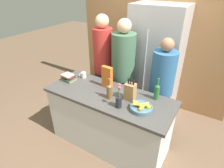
{
  "coord_description": "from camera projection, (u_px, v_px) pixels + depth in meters",
  "views": [
    {
      "loc": [
        1.15,
        -1.78,
        2.25
      ],
      "look_at": [
        0.0,
        0.09,
        1.01
      ],
      "focal_mm": 30.0,
      "sensor_mm": 36.0,
      "label": 1
    }
  ],
  "objects": [
    {
      "name": "kitchen_island",
      "position": [
        109.0,
        120.0,
        2.73
      ],
      "size": [
        1.77,
        0.69,
        0.89
      ],
      "color": "silver",
      "rests_on": "ground_plane"
    },
    {
      "name": "flower_vase",
      "position": [
        119.0,
        99.0,
        2.22
      ],
      "size": [
        0.08,
        0.08,
        0.32
      ],
      "color": "#232328",
      "rests_on": "kitchen_island"
    },
    {
      "name": "cereal_box",
      "position": [
        107.0,
        77.0,
        2.61
      ],
      "size": [
        0.16,
        0.07,
        0.32
      ],
      "color": "orange",
      "rests_on": "kitchen_island"
    },
    {
      "name": "fruit_bowl",
      "position": [
        141.0,
        107.0,
        2.2
      ],
      "size": [
        0.27,
        0.27,
        0.11
      ],
      "color": "slate",
      "rests_on": "kitchen_island"
    },
    {
      "name": "person_in_blue",
      "position": [
        123.0,
        70.0,
        2.94
      ],
      "size": [
        0.36,
        0.36,
        1.78
      ],
      "rotation": [
        0.0,
        0.0,
        0.34
      ],
      "color": "#383842",
      "rests_on": "ground_plane"
    },
    {
      "name": "coffee_mug",
      "position": [
        84.0,
        75.0,
        2.92
      ],
      "size": [
        0.1,
        0.09,
        0.09
      ],
      "color": "silver",
      "rests_on": "kitchen_island"
    },
    {
      "name": "ground_plane",
      "position": [
        109.0,
        142.0,
        2.95
      ],
      "size": [
        14.0,
        14.0,
        0.0
      ],
      "primitive_type": "plane",
      "color": "brown"
    },
    {
      "name": "knife_block",
      "position": [
        130.0,
        92.0,
        2.36
      ],
      "size": [
        0.13,
        0.11,
        0.3
      ],
      "color": "#A87A4C",
      "rests_on": "kitchen_island"
    },
    {
      "name": "person_in_red_tee",
      "position": [
        161.0,
        85.0,
        2.74
      ],
      "size": [
        0.34,
        0.34,
        1.59
      ],
      "rotation": [
        0.0,
        0.0,
        0.02
      ],
      "color": "#383842",
      "rests_on": "ground_plane"
    },
    {
      "name": "book_stack",
      "position": [
        68.0,
        77.0,
        2.84
      ],
      "size": [
        0.2,
        0.17,
        0.1
      ],
      "color": "#99844C",
      "rests_on": "kitchen_island"
    },
    {
      "name": "bottle_vinegar",
      "position": [
        157.0,
        91.0,
        2.36
      ],
      "size": [
        0.07,
        0.07,
        0.3
      ],
      "color": "#286633",
      "rests_on": "kitchen_island"
    },
    {
      "name": "refrigerator",
      "position": [
        155.0,
        63.0,
        3.26
      ],
      "size": [
        0.84,
        0.63,
        1.93
      ],
      "color": "#B7B7BC",
      "rests_on": "ground_plane"
    },
    {
      "name": "person_at_sink",
      "position": [
        103.0,
        62.0,
        3.12
      ],
      "size": [
        0.31,
        0.31,
        1.8
      ],
      "rotation": [
        0.0,
        0.0,
        -0.09
      ],
      "color": "#383842",
      "rests_on": "ground_plane"
    },
    {
      "name": "back_wall_wood",
      "position": [
        153.0,
        37.0,
        3.45
      ],
      "size": [
        2.97,
        0.12,
        2.6
      ],
      "color": "#AD7A4C",
      "rests_on": "ground_plane"
    },
    {
      "name": "bottle_oil",
      "position": [
        109.0,
        91.0,
        2.38
      ],
      "size": [
        0.07,
        0.07,
        0.29
      ],
      "color": "brown",
      "rests_on": "kitchen_island"
    }
  ]
}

